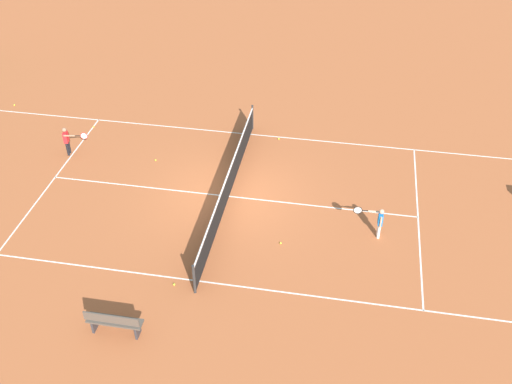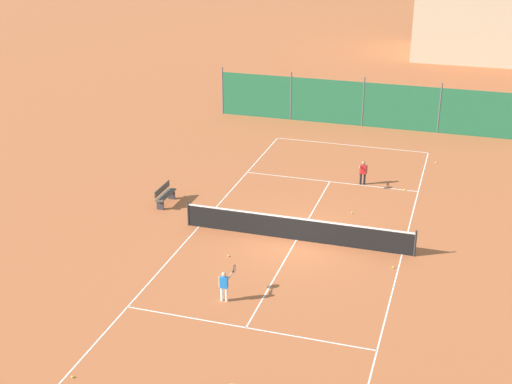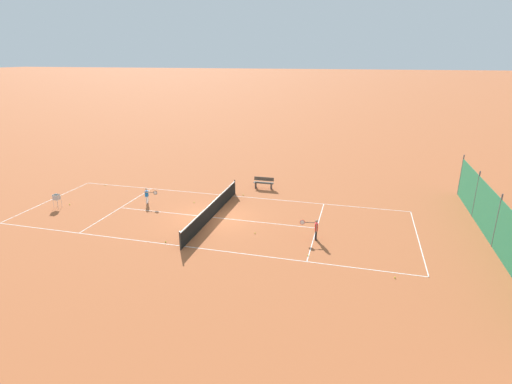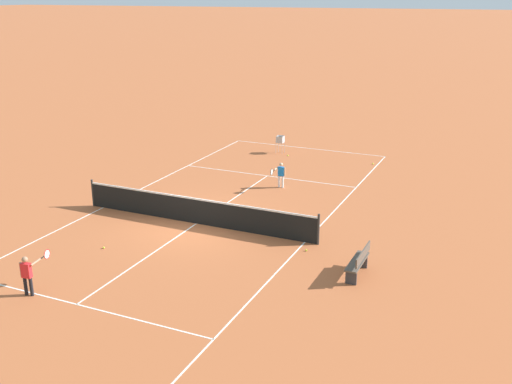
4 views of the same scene
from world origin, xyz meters
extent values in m
plane|color=#B25B33|center=(0.00, 0.00, 0.00)|extent=(600.00, 600.00, 0.00)
cube|color=white|center=(-4.10, 0.00, 0.00)|extent=(0.05, 23.85, 0.01)
cube|color=white|center=(4.10, 0.00, 0.00)|extent=(0.05, 23.85, 0.01)
cube|color=white|center=(0.00, 6.40, 0.00)|extent=(8.20, 0.05, 0.01)
cube|color=white|center=(0.00, -6.40, 0.00)|extent=(8.20, 0.05, 0.01)
cube|color=white|center=(0.00, 0.00, 0.00)|extent=(0.05, 12.80, 0.01)
cylinder|color=#2D2D2D|center=(-4.55, 0.00, 0.53)|extent=(0.08, 0.08, 1.06)
cylinder|color=#2D2D2D|center=(4.55, 0.00, 0.53)|extent=(0.08, 0.08, 1.06)
cube|color=black|center=(0.00, 0.00, 0.46)|extent=(9.10, 0.02, 0.91)
cube|color=white|center=(0.00, 0.00, 0.93)|extent=(9.10, 0.04, 0.06)
cylinder|color=white|center=(-1.27, -5.11, 0.25)|extent=(0.09, 0.09, 0.51)
cylinder|color=white|center=(-1.10, -5.10, 0.25)|extent=(0.09, 0.09, 0.51)
cube|color=blue|center=(-1.18, -5.10, 0.71)|extent=(0.25, 0.15, 0.39)
sphere|color=tan|center=(-1.18, -5.10, 1.01)|extent=(0.16, 0.16, 0.16)
cylinder|color=tan|center=(-1.34, -5.11, 0.71)|extent=(0.06, 0.06, 0.39)
cylinder|color=tan|center=(-1.04, -4.90, 0.86)|extent=(0.08, 0.40, 0.06)
cylinder|color=black|center=(-1.05, -4.61, 0.86)|extent=(0.04, 0.18, 0.03)
torus|color=black|center=(-1.06, -4.38, 0.86)|extent=(0.04, 0.28, 0.28)
cylinder|color=silver|center=(-1.06, -4.38, 0.86)|extent=(0.02, 0.25, 0.25)
cylinder|color=black|center=(1.60, 6.54, 0.27)|extent=(0.10, 0.10, 0.54)
cylinder|color=black|center=(1.43, 6.51, 0.27)|extent=(0.10, 0.10, 0.54)
cube|color=red|center=(1.52, 6.52, 0.75)|extent=(0.28, 0.19, 0.42)
sphere|color=#A37556|center=(1.52, 6.52, 1.06)|extent=(0.17, 0.17, 0.17)
cylinder|color=#A37556|center=(1.68, 6.55, 0.75)|extent=(0.06, 0.06, 0.42)
cylinder|color=#A37556|center=(1.39, 6.29, 0.91)|extent=(0.13, 0.42, 0.06)
cylinder|color=black|center=(1.44, 5.99, 0.91)|extent=(0.06, 0.19, 0.03)
torus|color=red|center=(1.47, 5.76, 0.91)|extent=(0.07, 0.28, 0.28)
cylinder|color=silver|center=(1.47, 5.76, 0.91)|extent=(0.04, 0.25, 0.25)
sphere|color=#CCE033|center=(-2.09, -2.11, 0.03)|extent=(0.07, 0.07, 0.07)
sphere|color=#CCE033|center=(3.50, 6.37, 0.03)|extent=(0.07, 0.07, 0.07)
sphere|color=#CCE033|center=(-4.39, 0.67, 0.03)|extent=(0.07, 0.07, 0.07)
sphere|color=#CCE033|center=(3.92, -1.17, 0.03)|extent=(0.07, 0.07, 0.07)
sphere|color=#CCE033|center=(1.64, 3.15, 0.03)|extent=(0.07, 0.07, 0.07)
sphere|color=#CCE033|center=(4.60, 10.41, 0.03)|extent=(0.07, 0.07, 0.07)
cube|color=#51473D|center=(-6.30, 1.69, 0.44)|extent=(0.36, 1.50, 0.05)
cube|color=#51473D|center=(-6.46, 1.69, 0.70)|extent=(0.04, 1.50, 0.28)
cube|color=#333338|center=(-6.30, 2.29, 0.22)|extent=(0.32, 0.06, 0.44)
cube|color=#333338|center=(-6.30, 1.09, 0.22)|extent=(0.32, 0.06, 0.44)
camera|label=1|loc=(-15.89, -3.79, 12.67)|focal=42.00mm
camera|label=2|loc=(5.90, -24.35, 12.57)|focal=50.00mm
camera|label=3|loc=(21.27, 8.41, 9.40)|focal=28.00mm
camera|label=4|loc=(-10.10, 17.28, 7.84)|focal=42.00mm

